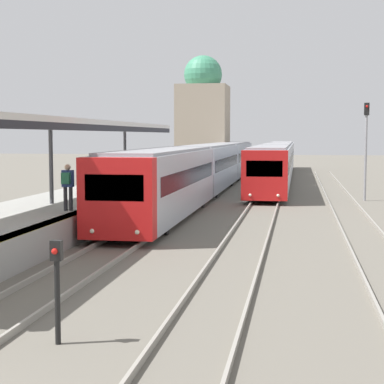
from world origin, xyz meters
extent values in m
cube|color=beige|center=(-3.69, 18.47, 4.22)|extent=(4.00, 27.29, 0.20)
cube|color=black|center=(-1.73, 18.47, 4.00)|extent=(0.08, 27.29, 0.24)
cylinder|color=#47474C|center=(-3.69, 18.47, 2.57)|extent=(0.16, 0.16, 3.10)
cylinder|color=#47474C|center=(-3.69, 29.38, 2.57)|extent=(0.16, 0.16, 3.10)
cylinder|color=#2D2D33|center=(-2.31, 16.35, 1.45)|extent=(0.14, 0.14, 0.85)
cylinder|color=#2D2D33|center=(-2.11, 16.35, 1.45)|extent=(0.14, 0.14, 0.85)
cube|color=navy|center=(-2.21, 16.35, 2.17)|extent=(0.40, 0.22, 0.60)
sphere|color=tan|center=(-2.21, 16.35, 2.58)|extent=(0.22, 0.22, 0.22)
cube|color=#236B47|center=(-2.21, 16.15, 2.19)|extent=(0.30, 0.18, 0.40)
cube|color=red|center=(0.00, 14.95, 1.63)|extent=(2.55, 0.70, 2.72)
cube|color=black|center=(0.00, 14.62, 2.01)|extent=(1.99, 0.04, 0.87)
sphere|color=#EFEACC|center=(-0.76, 14.61, 0.57)|extent=(0.16, 0.16, 0.16)
sphere|color=#EFEACC|center=(0.76, 14.61, 0.57)|extent=(0.16, 0.16, 0.16)
cube|color=#A8ADB7|center=(0.00, 22.43, 1.63)|extent=(2.55, 14.25, 2.72)
cube|color=gray|center=(0.00, 22.43, 3.05)|extent=(2.24, 13.96, 0.12)
cube|color=black|center=(0.00, 22.43, 1.93)|extent=(2.57, 13.11, 0.71)
cylinder|color=black|center=(-1.08, 17.80, 0.35)|extent=(0.12, 0.70, 0.70)
cylinder|color=black|center=(1.08, 17.80, 0.35)|extent=(0.12, 0.70, 0.70)
cylinder|color=black|center=(-1.08, 27.06, 0.35)|extent=(0.12, 0.70, 0.70)
cylinder|color=black|center=(1.08, 27.06, 0.35)|extent=(0.12, 0.70, 0.70)
cube|color=#A8ADB7|center=(0.00, 37.02, 1.63)|extent=(2.55, 14.25, 2.72)
cube|color=gray|center=(0.00, 37.02, 3.05)|extent=(2.24, 13.96, 0.12)
cube|color=black|center=(0.00, 37.02, 1.93)|extent=(2.57, 13.11, 0.71)
cylinder|color=black|center=(-1.08, 32.39, 0.35)|extent=(0.12, 0.70, 0.70)
cylinder|color=black|center=(1.08, 32.39, 0.35)|extent=(0.12, 0.70, 0.70)
cylinder|color=black|center=(-1.08, 41.65, 0.35)|extent=(0.12, 0.70, 0.70)
cylinder|color=black|center=(1.08, 41.65, 0.35)|extent=(0.12, 0.70, 0.70)
cube|color=#A8ADB7|center=(0.00, 51.62, 1.63)|extent=(2.55, 14.25, 2.72)
cube|color=gray|center=(0.00, 51.62, 3.05)|extent=(2.24, 13.96, 0.12)
cube|color=black|center=(0.00, 51.62, 1.93)|extent=(2.57, 13.11, 0.71)
cylinder|color=black|center=(-1.08, 46.99, 0.35)|extent=(0.12, 0.70, 0.70)
cylinder|color=black|center=(1.08, 46.99, 0.35)|extent=(0.12, 0.70, 0.70)
cylinder|color=black|center=(-1.08, 56.25, 0.35)|extent=(0.12, 0.70, 0.70)
cylinder|color=black|center=(1.08, 56.25, 0.35)|extent=(0.12, 0.70, 0.70)
cube|color=red|center=(4.15, 28.67, 1.60)|extent=(2.45, 0.70, 2.66)
cube|color=black|center=(4.15, 28.34, 1.97)|extent=(1.91, 0.04, 0.85)
sphere|color=#EFEACC|center=(3.41, 28.33, 0.57)|extent=(0.16, 0.16, 0.16)
sphere|color=#EFEACC|center=(4.88, 28.33, 0.57)|extent=(0.16, 0.16, 0.16)
cube|color=#A8ADB7|center=(4.15, 35.76, 1.60)|extent=(2.45, 13.49, 2.66)
cube|color=gray|center=(4.15, 35.76, 2.99)|extent=(2.15, 13.22, 0.12)
cube|color=black|center=(4.15, 35.76, 1.89)|extent=(2.47, 12.41, 0.69)
cylinder|color=black|center=(3.11, 31.38, 0.35)|extent=(0.12, 0.70, 0.70)
cylinder|color=black|center=(5.19, 31.38, 0.35)|extent=(0.12, 0.70, 0.70)
cylinder|color=black|center=(3.11, 40.15, 0.35)|extent=(0.12, 0.70, 0.70)
cylinder|color=black|center=(5.19, 40.15, 0.35)|extent=(0.12, 0.70, 0.70)
cube|color=#A8ADB7|center=(4.15, 49.60, 1.60)|extent=(2.45, 13.49, 2.66)
cube|color=gray|center=(4.15, 49.60, 2.99)|extent=(2.15, 13.22, 0.12)
cube|color=black|center=(4.15, 49.60, 1.89)|extent=(2.47, 12.41, 0.69)
cylinder|color=black|center=(3.11, 45.22, 0.35)|extent=(0.12, 0.70, 0.70)
cylinder|color=black|center=(5.19, 45.22, 0.35)|extent=(0.12, 0.70, 0.70)
cylinder|color=black|center=(3.11, 53.99, 0.35)|extent=(0.12, 0.70, 0.70)
cylinder|color=black|center=(5.19, 53.99, 0.35)|extent=(0.12, 0.70, 0.70)
cube|color=#A8ADB7|center=(4.15, 63.44, 1.60)|extent=(2.45, 13.49, 2.66)
cube|color=gray|center=(4.15, 63.44, 2.99)|extent=(2.15, 13.22, 0.12)
cube|color=black|center=(4.15, 63.44, 1.89)|extent=(2.47, 12.41, 0.69)
cylinder|color=black|center=(3.11, 59.06, 0.35)|extent=(0.12, 0.70, 0.70)
cylinder|color=black|center=(5.19, 59.06, 0.35)|extent=(0.12, 0.70, 0.70)
cylinder|color=black|center=(3.11, 67.83, 0.35)|extent=(0.12, 0.70, 0.70)
cylinder|color=black|center=(5.19, 67.83, 0.35)|extent=(0.12, 0.70, 0.70)
cylinder|color=black|center=(1.72, 5.14, 0.75)|extent=(0.10, 0.10, 1.51)
cube|color=black|center=(1.72, 5.14, 1.69)|extent=(0.20, 0.14, 0.36)
sphere|color=red|center=(1.72, 5.05, 1.69)|extent=(0.11, 0.11, 0.11)
cylinder|color=gray|center=(9.67, 31.99, 2.77)|extent=(0.14, 0.14, 5.54)
cube|color=black|center=(9.67, 31.99, 5.19)|extent=(0.28, 0.20, 0.70)
sphere|color=red|center=(9.67, 31.87, 5.33)|extent=(0.14, 0.14, 0.14)
cube|color=gray|center=(-2.99, 54.49, 4.20)|extent=(4.64, 4.64, 8.40)
sphere|color=#3D8966|center=(-2.99, 54.49, 9.38)|extent=(3.57, 3.57, 3.57)
camera|label=1|loc=(5.89, -5.44, 3.70)|focal=60.00mm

